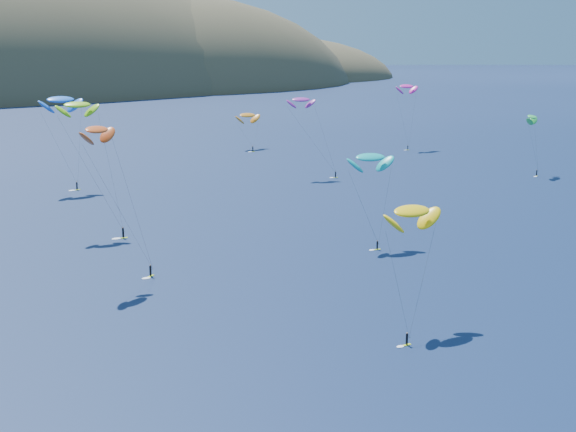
# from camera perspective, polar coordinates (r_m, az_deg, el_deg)

# --- Properties ---
(kitesurfer_2) EXTENTS (11.68, 9.67, 17.95)m
(kitesurfer_2) POSITION_cam_1_polar(r_m,az_deg,el_deg) (109.53, 8.81, 0.34)
(kitesurfer_2) COLOR #C1E319
(kitesurfer_2) RESTS_ON ground
(kitesurfer_3) EXTENTS (8.93, 14.49, 27.37)m
(kitesurfer_3) POSITION_cam_1_polar(r_m,az_deg,el_deg) (164.55, -14.75, 7.63)
(kitesurfer_3) COLOR #C1E319
(kitesurfer_3) RESTS_ON ground
(kitesurfer_4) EXTENTS (11.25, 7.22, 25.67)m
(kitesurfer_4) POSITION_cam_1_polar(r_m,az_deg,el_deg) (210.51, -15.88, 7.97)
(kitesurfer_4) COLOR #C1E319
(kitesurfer_4) RESTS_ON ground
(kitesurfer_5) EXTENTS (9.66, 8.29, 18.89)m
(kitesurfer_5) POSITION_cam_1_polar(r_m,az_deg,el_deg) (150.06, 5.88, 4.17)
(kitesurfer_5) COLOR #C1E319
(kitesurfer_5) RESTS_ON ground
(kitesurfer_6) EXTENTS (10.81, 12.03, 23.21)m
(kitesurfer_6) POSITION_cam_1_polar(r_m,az_deg,el_deg) (222.38, 0.93, 8.27)
(kitesurfer_6) COLOR #C1E319
(kitesurfer_6) RESTS_ON ground
(kitesurfer_8) EXTENTS (8.74, 7.65, 23.51)m
(kitesurfer_8) POSITION_cam_1_polar(r_m,az_deg,el_deg) (280.39, 8.44, 9.11)
(kitesurfer_8) COLOR #C1E319
(kitesurfer_8) RESTS_ON ground
(kitesurfer_9) EXTENTS (11.08, 8.48, 26.14)m
(kitesurfer_9) POSITION_cam_1_polar(r_m,az_deg,el_deg) (130.46, -13.43, 5.96)
(kitesurfer_9) COLOR #C1E319
(kitesurfer_9) RESTS_ON ground
(kitesurfer_11) EXTENTS (9.99, 12.11, 13.98)m
(kitesurfer_11) POSITION_cam_1_polar(r_m,az_deg,el_deg) (278.13, -2.90, 7.17)
(kitesurfer_11) COLOR #C1E319
(kitesurfer_11) RESTS_ON ground
(kitesurfer_13) EXTENTS (7.97, 8.04, 18.05)m
(kitesurfer_13) POSITION_cam_1_polar(r_m,az_deg,el_deg) (235.57, 16.96, 6.75)
(kitesurfer_13) COLOR #C1E319
(kitesurfer_13) RESTS_ON ground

